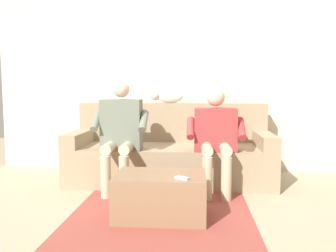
% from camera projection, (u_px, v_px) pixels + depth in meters
% --- Properties ---
extents(ground_plane, '(8.00, 8.00, 0.00)m').
position_uv_depth(ground_plane, '(165.00, 200.00, 3.33)').
color(ground_plane, tan).
extents(back_wall, '(4.63, 0.06, 2.48)m').
position_uv_depth(back_wall, '(174.00, 75.00, 4.52)').
color(back_wall, beige).
rests_on(back_wall, ground).
extents(couch, '(2.28, 0.88, 0.89)m').
position_uv_depth(couch, '(171.00, 154.00, 4.05)').
color(couch, '#9E896B').
rests_on(couch, ground).
extents(coffee_table, '(0.74, 0.50, 0.36)m').
position_uv_depth(coffee_table, '(161.00, 196.00, 2.88)').
color(coffee_table, '#8C6B4C').
rests_on(coffee_table, ground).
extents(person_left_seated, '(0.58, 0.52, 1.07)m').
position_uv_depth(person_left_seated, '(216.00, 134.00, 3.54)').
color(person_left_seated, '#B23838').
rests_on(person_left_seated, ground).
extents(person_right_seated, '(0.57, 0.52, 1.14)m').
position_uv_depth(person_right_seated, '(121.00, 130.00, 3.61)').
color(person_right_seated, slate).
rests_on(person_right_seated, ground).
extents(cat_on_backrest, '(0.56, 0.14, 0.17)m').
position_uv_depth(cat_on_backrest, '(166.00, 96.00, 4.27)').
color(cat_on_backrest, silver).
rests_on(cat_on_backrest, couch).
extents(remote_white, '(0.12, 0.10, 0.02)m').
position_uv_depth(remote_white, '(182.00, 178.00, 2.70)').
color(remote_white, white).
rests_on(remote_white, coffee_table).
extents(floor_rug, '(1.52, 1.65, 0.01)m').
position_uv_depth(floor_rug, '(162.00, 211.00, 3.03)').
color(floor_rug, '#9E473D').
rests_on(floor_rug, ground).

